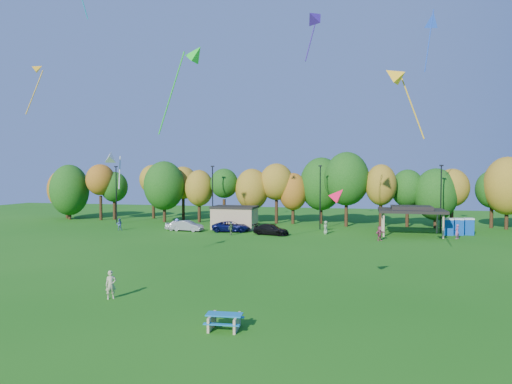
% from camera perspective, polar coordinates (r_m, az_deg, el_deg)
% --- Properties ---
extents(ground, '(160.00, 160.00, 0.00)m').
position_cam_1_polar(ground, '(27.15, -4.88, -14.78)').
color(ground, '#19600F').
rests_on(ground, ground).
extents(tree_line, '(93.57, 10.55, 11.15)m').
position_cam_1_polar(tree_line, '(70.75, 6.01, 0.69)').
color(tree_line, black).
rests_on(tree_line, ground).
extents(lamp_posts, '(64.50, 0.25, 9.09)m').
position_cam_1_polar(lamp_posts, '(64.97, 8.02, -0.36)').
color(lamp_posts, black).
rests_on(lamp_posts, ground).
extents(utility_building, '(6.30, 4.30, 3.25)m').
position_cam_1_polar(utility_building, '(65.51, -2.69, -3.18)').
color(utility_building, tan).
rests_on(utility_building, ground).
extents(pavilion, '(8.20, 6.20, 3.77)m').
position_cam_1_polar(pavilion, '(62.06, 18.84, -2.15)').
color(pavilion, tan).
rests_on(pavilion, ground).
extents(porta_potties, '(3.75, 1.99, 2.18)m').
position_cam_1_polar(porta_potties, '(64.40, 24.00, -3.97)').
color(porta_potties, '#0C43A5').
rests_on(porta_potties, ground).
extents(picnic_table, '(1.96, 1.67, 0.80)m').
position_cam_1_polar(picnic_table, '(24.31, -3.99, -15.70)').
color(picnic_table, tan).
rests_on(picnic_table, ground).
extents(kite_flyer, '(0.78, 0.75, 1.80)m').
position_cam_1_polar(kite_flyer, '(30.96, -17.69, -10.99)').
color(kite_flyer, '#BCB58D').
rests_on(kite_flyer, ground).
extents(car_a, '(4.50, 2.38, 1.46)m').
position_cam_1_polar(car_a, '(64.63, -9.39, -4.10)').
color(car_a, white).
rests_on(car_a, ground).
extents(car_b, '(4.51, 1.97, 1.44)m').
position_cam_1_polar(car_b, '(63.53, -8.57, -4.21)').
color(car_b, gray).
rests_on(car_b, ground).
extents(car_c, '(5.47, 3.21, 1.43)m').
position_cam_1_polar(car_c, '(62.23, -3.13, -4.33)').
color(car_c, '#0B1046').
rests_on(car_c, ground).
extents(car_d, '(5.05, 2.99, 1.37)m').
position_cam_1_polar(car_d, '(59.12, 1.89, -4.72)').
color(car_d, black).
rests_on(car_d, ground).
extents(far_person_0, '(0.75, 0.77, 1.78)m').
position_cam_1_polar(far_person_0, '(60.57, 23.83, -4.55)').
color(far_person_0, '#AD518C').
rests_on(far_person_0, ground).
extents(far_person_1, '(0.98, 0.89, 1.65)m').
position_cam_1_polar(far_person_1, '(66.52, -16.72, -3.90)').
color(far_person_1, '#425E91').
rests_on(far_person_1, ground).
extents(far_person_2, '(0.65, 0.91, 1.74)m').
position_cam_1_polar(far_person_2, '(60.53, 8.71, -4.40)').
color(far_person_2, '#779B6A').
rests_on(far_person_2, ground).
extents(far_person_3, '(1.39, 1.57, 1.72)m').
position_cam_1_polar(far_person_3, '(56.07, 15.20, -5.01)').
color(far_person_3, '#A8465E').
rests_on(far_person_3, ground).
extents(far_person_4, '(0.82, 1.03, 1.64)m').
position_cam_1_polar(far_person_4, '(58.89, -3.15, -4.61)').
color(far_person_4, '#517346').
rests_on(far_person_4, ground).
extents(far_person_5, '(1.17, 1.22, 1.67)m').
position_cam_1_polar(far_person_5, '(64.35, -9.87, -4.04)').
color(far_person_5, '#5679BD').
rests_on(far_person_5, ground).
extents(kite_4, '(1.55, 2.24, 3.49)m').
position_cam_1_polar(kite_4, '(40.04, -17.71, 4.23)').
color(kite_4, silver).
extents(kite_7, '(3.38, 1.87, 5.54)m').
position_cam_1_polar(kite_7, '(35.18, 16.74, 13.76)').
color(kite_7, yellow).
extents(kite_8, '(4.36, 1.59, 7.41)m').
position_cam_1_polar(kite_8, '(38.62, -7.58, 16.68)').
color(kite_8, '#1DDA21').
extents(kite_9, '(2.12, 4.06, 6.62)m').
position_cam_1_polar(kite_9, '(53.55, 21.10, 19.45)').
color(kite_9, '#2857FF').
extents(kite_10, '(1.35, 1.04, 1.28)m').
position_cam_1_polar(kite_10, '(28.56, 10.30, -0.35)').
color(kite_10, '#FB0D3D').
extents(kite_12, '(2.32, 2.85, 4.69)m').
position_cam_1_polar(kite_12, '(43.48, 7.61, 20.80)').
color(kite_12, navy).
extents(kite_13, '(2.79, 2.15, 5.25)m').
position_cam_1_polar(kite_13, '(53.22, -25.57, 13.63)').
color(kite_13, '#F4AC19').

